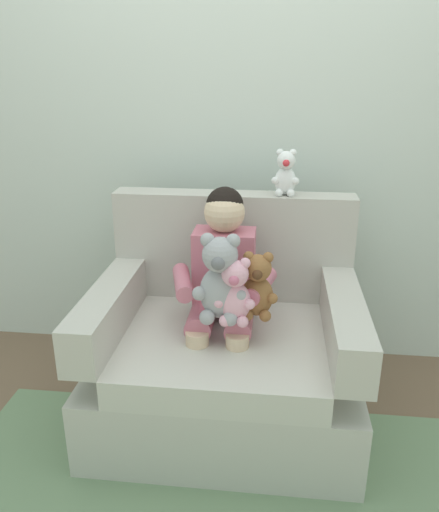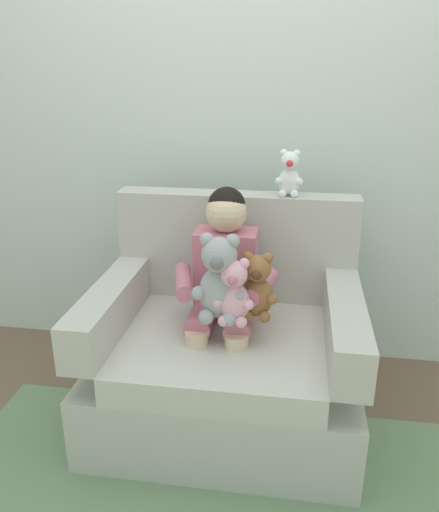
% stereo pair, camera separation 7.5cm
% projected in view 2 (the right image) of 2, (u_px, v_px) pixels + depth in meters
% --- Properties ---
extents(ground_plane, '(8.00, 8.00, 0.00)m').
position_uv_depth(ground_plane, '(225.00, 418.00, 2.30)').
color(ground_plane, brown).
extents(back_wall, '(6.00, 0.10, 2.60)m').
position_uv_depth(back_wall, '(247.00, 108.00, 2.49)').
color(back_wall, silver).
rests_on(back_wall, ground).
extents(armchair, '(1.10, 0.86, 0.95)m').
position_uv_depth(armchair, '(227.00, 354.00, 2.23)').
color(armchair, '#BCB7AD').
rests_on(armchair, ground).
extents(seated_child, '(0.45, 0.39, 0.82)m').
position_uv_depth(seated_child, '(224.00, 278.00, 2.13)').
color(seated_child, '#C66B7F').
rests_on(seated_child, armchair).
extents(plush_brown, '(0.16, 0.13, 0.27)m').
position_uv_depth(plush_brown, '(257.00, 288.00, 1.98)').
color(plush_brown, brown).
rests_on(plush_brown, armchair).
extents(plush_grey, '(0.21, 0.17, 0.35)m').
position_uv_depth(plush_grey, '(219.00, 280.00, 1.95)').
color(plush_grey, '#9E9EA3').
rests_on(plush_grey, armchair).
extents(plush_pink, '(0.16, 0.13, 0.27)m').
position_uv_depth(plush_pink, '(234.00, 293.00, 1.94)').
color(plush_pink, '#EAA8BC').
rests_on(plush_pink, armchair).
extents(plush_white_on_backrest, '(0.12, 0.10, 0.21)m').
position_uv_depth(plush_white_on_backrest, '(289.00, 175.00, 2.23)').
color(plush_white_on_backrest, white).
rests_on(plush_white_on_backrest, armchair).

